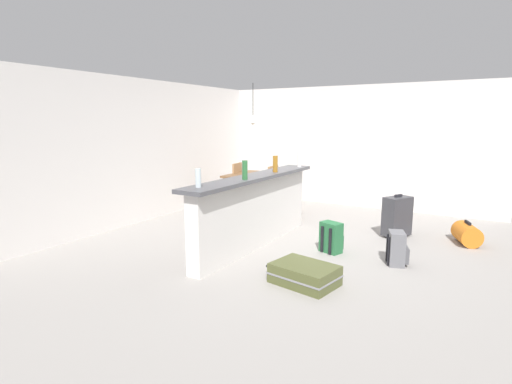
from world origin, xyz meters
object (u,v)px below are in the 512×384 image
at_px(duffel_bag_orange, 467,234).
at_px(bottle_clear, 198,178).
at_px(dining_table, 252,179).
at_px(dining_chair_far_side, 233,183).
at_px(bottle_amber, 275,164).
at_px(backpack_green, 331,238).
at_px(suitcase_upright_charcoal, 397,216).
at_px(bottle_green, 245,170).
at_px(bottle_white, 299,159).
at_px(suitcase_flat_olive, 304,274).
at_px(dining_chair_near_partition, 278,188).
at_px(pendant_lamp, 253,119).
at_px(backpack_grey, 397,249).

bearing_deg(duffel_bag_orange, bottle_clear, 137.15).
bearing_deg(dining_table, dining_chair_far_side, 83.77).
distance_m(bottle_clear, bottle_amber, 1.68).
height_order(backpack_green, suitcase_upright_charcoal, suitcase_upright_charcoal).
bearing_deg(bottle_green, dining_table, 28.96).
bearing_deg(suitcase_upright_charcoal, bottle_white, 98.74).
xyz_separation_m(dining_table, suitcase_flat_olive, (-2.85, -2.38, -0.54)).
distance_m(bottle_amber, dining_chair_near_partition, 1.78).
bearing_deg(bottle_green, suitcase_upright_charcoal, -39.19).
xyz_separation_m(bottle_green, bottle_white, (1.68, -0.01, 0.00)).
bearing_deg(dining_chair_far_side, bottle_white, -112.31).
bearing_deg(dining_chair_far_side, bottle_amber, -130.76).
distance_m(dining_chair_near_partition, pendant_lamp, 1.43).
height_order(dining_table, dining_chair_far_side, dining_chair_far_side).
distance_m(bottle_clear, duffel_bag_orange, 4.02).
height_order(bottle_amber, dining_chair_near_partition, bottle_amber).
height_order(dining_chair_near_partition, suitcase_upright_charcoal, dining_chair_near_partition).
bearing_deg(bottle_clear, duffel_bag_orange, -42.85).
bearing_deg(dining_chair_near_partition, suitcase_flat_olive, -147.49).
bearing_deg(backpack_green, bottle_amber, 79.83).
distance_m(bottle_clear, backpack_grey, 2.61).
height_order(dining_chair_far_side, suitcase_upright_charcoal, dining_chair_far_side).
xyz_separation_m(bottle_green, backpack_green, (0.70, -0.95, -0.95)).
bearing_deg(bottle_white, dining_table, 62.29).
bearing_deg(backpack_grey, dining_chair_far_side, 64.09).
relative_size(bottle_green, backpack_grey, 0.59).
bearing_deg(bottle_green, dining_chair_far_side, 36.82).
relative_size(dining_table, pendant_lamp, 1.38).
bearing_deg(bottle_amber, dining_chair_near_partition, 26.05).
height_order(bottle_green, pendant_lamp, pendant_lamp).
relative_size(bottle_clear, backpack_green, 0.52).
height_order(bottle_amber, duffel_bag_orange, bottle_amber).
bearing_deg(suitcase_upright_charcoal, suitcase_flat_olive, 168.29).
bearing_deg(backpack_grey, suitcase_upright_charcoal, 11.52).
distance_m(dining_chair_far_side, suitcase_upright_charcoal, 3.43).
distance_m(suitcase_flat_olive, backpack_green, 1.19).
xyz_separation_m(pendant_lamp, suitcase_flat_olive, (-2.92, -2.41, -1.71)).
relative_size(dining_chair_near_partition, backpack_green, 2.21).
xyz_separation_m(bottle_clear, dining_chair_near_partition, (3.17, 0.62, -0.62)).
xyz_separation_m(dining_chair_near_partition, suitcase_flat_olive, (-2.85, -1.82, -0.41)).
distance_m(pendant_lamp, backpack_grey, 3.97).
xyz_separation_m(dining_chair_near_partition, suitcase_upright_charcoal, (-0.45, -2.31, -0.19)).
bearing_deg(dining_table, pendant_lamp, 21.94).
height_order(dining_chair_near_partition, backpack_green, dining_chair_near_partition).
bearing_deg(duffel_bag_orange, backpack_grey, 153.21).
bearing_deg(dining_chair_near_partition, dining_table, 89.62).
bearing_deg(backpack_grey, pendant_lamp, 60.60).
xyz_separation_m(bottle_clear, backpack_grey, (1.46, -1.95, -0.93)).
relative_size(pendant_lamp, duffel_bag_orange, 1.43).
distance_m(bottle_green, suitcase_flat_olive, 1.57).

